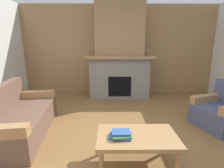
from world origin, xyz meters
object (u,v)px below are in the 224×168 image
couch (18,119)px  armchair (222,112)px  fireplace (119,57)px  coffee_table (137,139)px

couch → armchair: (3.71, 0.22, 0.01)m
armchair → fireplace: bearing=131.9°
fireplace → armchair: fireplace is taller
fireplace → armchair: 2.88m
fireplace → coffee_table: fireplace is taller
coffee_table → fireplace: bearing=91.4°
couch → coffee_table: size_ratio=1.89×
couch → coffee_table: bearing=-22.6°
fireplace → couch: fireplace is taller
couch → coffee_table: couch is taller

